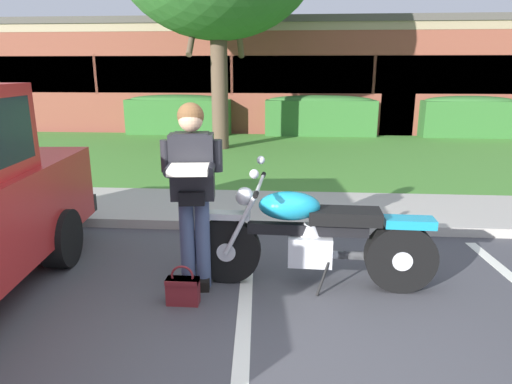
# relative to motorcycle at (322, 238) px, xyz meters

# --- Properties ---
(ground_plane) EXTENTS (140.00, 140.00, 0.00)m
(ground_plane) POSITION_rel_motorcycle_xyz_m (-0.49, -1.17, -0.48)
(ground_plane) COLOR #424247
(curb_strip) EXTENTS (60.00, 0.20, 0.12)m
(curb_strip) POSITION_rel_motorcycle_xyz_m (-0.49, 1.51, -0.42)
(curb_strip) COLOR #ADA89E
(curb_strip) RESTS_ON ground
(concrete_walk) EXTENTS (60.00, 1.50, 0.08)m
(concrete_walk) POSITION_rel_motorcycle_xyz_m (-0.49, 2.36, -0.44)
(concrete_walk) COLOR #ADA89E
(concrete_walk) RESTS_ON ground
(grass_lawn) EXTENTS (60.00, 6.76, 0.06)m
(grass_lawn) POSITION_rel_motorcycle_xyz_m (-0.49, 6.49, -0.45)
(grass_lawn) COLOR #478433
(grass_lawn) RESTS_ON ground
(stall_stripe_1) EXTENTS (0.42, 4.40, 0.01)m
(stall_stripe_1) POSITION_rel_motorcycle_xyz_m (-0.64, -0.97, -0.48)
(stall_stripe_1) COLOR silver
(stall_stripe_1) RESTS_ON ground
(motorcycle) EXTENTS (2.24, 0.82, 1.18)m
(motorcycle) POSITION_rel_motorcycle_xyz_m (0.00, 0.00, 0.00)
(motorcycle) COLOR black
(motorcycle) RESTS_ON ground
(rider_person) EXTENTS (0.53, 0.61, 1.70)m
(rider_person) POSITION_rel_motorcycle_xyz_m (-1.16, -0.12, 0.53)
(rider_person) COLOR black
(rider_person) RESTS_ON ground
(handbag) EXTENTS (0.28, 0.13, 0.36)m
(handbag) POSITION_rel_motorcycle_xyz_m (-1.21, -0.44, -0.34)
(handbag) COLOR maroon
(handbag) RESTS_ON ground
(hedge_left) EXTENTS (3.16, 0.90, 1.24)m
(hedge_left) POSITION_rel_motorcycle_xyz_m (-3.74, 9.87, 0.17)
(hedge_left) COLOR #336B2D
(hedge_left) RESTS_ON ground
(hedge_center_left) EXTENTS (3.27, 0.90, 1.24)m
(hedge_center_left) POSITION_rel_motorcycle_xyz_m (0.56, 9.87, 0.17)
(hedge_center_left) COLOR #336B2D
(hedge_center_left) RESTS_ON ground
(hedge_center_right) EXTENTS (2.70, 0.90, 1.24)m
(hedge_center_right) POSITION_rel_motorcycle_xyz_m (4.87, 9.87, 0.17)
(hedge_center_right) COLOR #336B2D
(hedge_center_right) RESTS_ON ground
(brick_building) EXTENTS (25.33, 10.29, 3.52)m
(brick_building) POSITION_rel_motorcycle_xyz_m (-2.13, 15.18, 1.28)
(brick_building) COLOR brown
(brick_building) RESTS_ON ground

